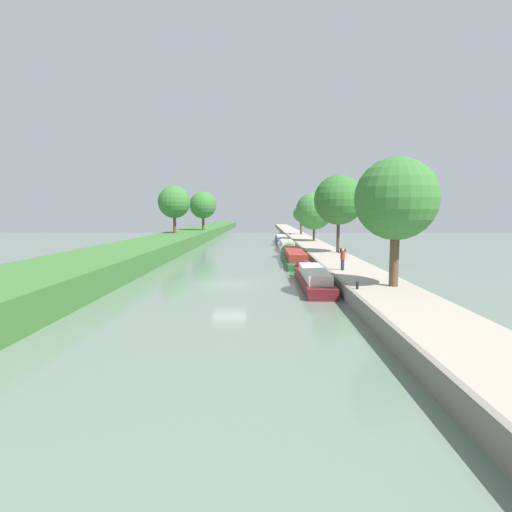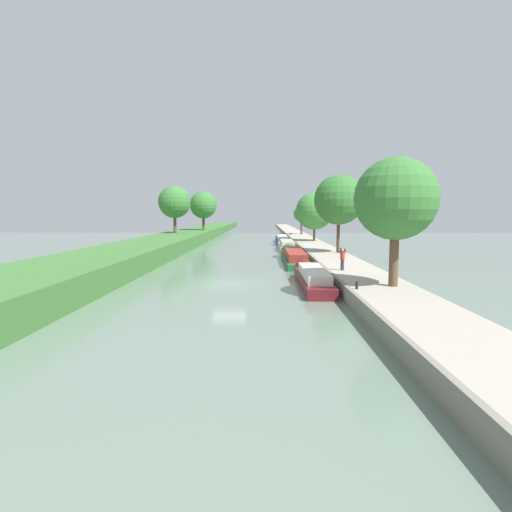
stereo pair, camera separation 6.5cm
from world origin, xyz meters
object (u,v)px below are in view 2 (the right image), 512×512
Objects in this scene: mooring_bollard_far at (290,234)px; park_bench at (343,250)px; narrowboat_cream at (286,246)px; narrowboat_blue at (282,240)px; person_walking at (342,259)px; narrowboat_green at (293,256)px; mooring_bollard_near at (357,285)px; narrowboat_maroon at (312,277)px.

mooring_bollard_far is 0.30× the size of park_bench.
narrowboat_cream is 13.70m from narrowboat_blue.
person_walking reaches higher than narrowboat_blue.
narrowboat_green is at bearing 179.47° from park_bench.
narrowboat_green is at bearing 95.30° from mooring_bollard_near.
park_bench is (2.72, 13.95, -0.53)m from person_walking.
park_bench is (5.38, -14.50, 0.71)m from narrowboat_cream.
mooring_bollard_far is at bearing 95.42° from park_bench.
narrowboat_green is 14.32m from person_walking.
narrowboat_maroon is 29.66m from narrowboat_cream.
mooring_bollard_near is (1.79, -6.73, 0.59)m from narrowboat_maroon.
person_walking is 49.71m from mooring_bollard_far.
person_walking is at bearing -79.06° from narrowboat_green.
mooring_bollard_near is at bearing -75.13° from narrowboat_maroon.
narrowboat_blue is (0.04, 28.15, -0.00)m from narrowboat_green.
narrowboat_cream is 26.21× the size of mooring_bollard_far.
narrowboat_maroon is at bearing -89.61° from narrowboat_cream.
park_bench is at bearing -69.64° from narrowboat_cream.
mooring_bollard_near is 1.00× the size of mooring_bollard_far.
person_walking reaches higher than narrowboat_maroon.
park_bench reaches higher than mooring_bollard_near.
narrowboat_cream is 36.45m from mooring_bollard_near.
person_walking is (2.46, 1.20, 1.24)m from narrowboat_maroon.
narrowboat_cream is at bearing -95.35° from mooring_bollard_far.
narrowboat_maroon is 0.72× the size of narrowboat_blue.
park_bench is at bearing -84.58° from mooring_bollard_far.
narrowboat_maroon is at bearing -89.72° from narrowboat_blue.
park_bench reaches higher than mooring_bollard_far.
narrowboat_maroon is 7.68× the size of park_bench.
mooring_bollard_near is (2.00, -50.09, 0.61)m from narrowboat_blue.
narrowboat_green is 35.76m from mooring_bollard_far.
park_bench is at bearing 81.19° from mooring_bollard_near.
mooring_bollard_near is at bearing -84.70° from narrowboat_green.
park_bench reaches higher than narrowboat_green.
narrowboat_green is 5.48m from park_bench.
narrowboat_maroon is 0.98× the size of narrowboat_cream.
narrowboat_blue is 9.67× the size of person_walking.
mooring_bollard_far is (1.79, 50.90, 0.59)m from narrowboat_maroon.
park_bench reaches higher than narrowboat_blue.
narrowboat_green is at bearing -90.18° from narrowboat_cream.
person_walking reaches higher than park_bench.
narrowboat_green is at bearing -90.08° from narrowboat_blue.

